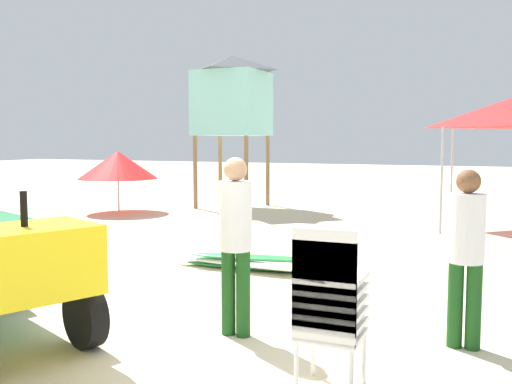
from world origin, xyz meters
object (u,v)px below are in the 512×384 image
stacked_plastic_chairs (328,299)px  lifeguard_near_right (466,247)px  lifeguard_tower (232,96)px  beach_umbrella_left (118,165)px  surfboard_pile (250,263)px  lifeguard_far_right (236,234)px

stacked_plastic_chairs → lifeguard_near_right: size_ratio=0.78×
lifeguard_tower → beach_umbrella_left: bearing=-134.3°
surfboard_pile → beach_umbrella_left: size_ratio=1.21×
lifeguard_near_right → lifeguard_tower: (-6.81, 9.37, 2.22)m
lifeguard_near_right → lifeguard_tower: bearing=126.0°
lifeguard_near_right → lifeguard_far_right: 2.16m
lifeguard_near_right → lifeguard_far_right: (-2.09, -0.51, 0.06)m
lifeguard_tower → surfboard_pile: bearing=-62.9°
stacked_plastic_chairs → surfboard_pile: bearing=121.7°
surfboard_pile → lifeguard_far_right: lifeguard_far_right is taller
surfboard_pile → lifeguard_near_right: size_ratio=1.52×
lifeguard_near_right → beach_umbrella_left: 11.49m
surfboard_pile → lifeguard_far_right: 2.96m
beach_umbrella_left → stacked_plastic_chairs: bearing=-46.1°
stacked_plastic_chairs → surfboard_pile: (-2.20, 3.57, -0.62)m
lifeguard_far_right → lifeguard_tower: 11.16m
surfboard_pile → lifeguard_far_right: size_ratio=1.44×
surfboard_pile → lifeguard_near_right: (3.09, -2.12, 0.83)m
stacked_plastic_chairs → lifeguard_tower: size_ratio=0.30×
beach_umbrella_left → lifeguard_tower: bearing=45.7°
lifeguard_near_right → lifeguard_far_right: size_ratio=0.94×
lifeguard_near_right → beach_umbrella_left: size_ratio=0.79×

